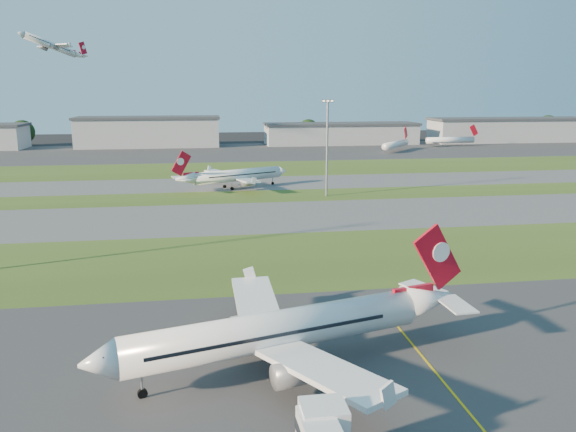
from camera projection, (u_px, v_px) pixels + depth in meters
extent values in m
cube|color=#354F1A|center=(311.00, 257.00, 96.54)|extent=(300.00, 34.00, 0.01)
cube|color=#515154|center=(284.00, 216.00, 128.39)|extent=(300.00, 32.00, 0.01)
cube|color=#354F1A|center=(271.00, 196.00, 152.51)|extent=(300.00, 18.00, 0.01)
cube|color=#515154|center=(262.00, 183.00, 173.74)|extent=(300.00, 26.00, 0.01)
cube|color=#354F1A|center=(253.00, 169.00, 205.58)|extent=(300.00, 40.00, 0.01)
cube|color=#333335|center=(242.00, 152.00, 263.47)|extent=(400.00, 80.00, 0.01)
cube|color=white|center=(323.00, 423.00, 41.61)|extent=(3.40, 3.00, 3.00)
cylinder|color=white|center=(276.00, 330.00, 56.81)|extent=(31.20, 11.97, 3.96)
cube|color=#B30B1B|center=(437.00, 257.00, 63.39)|extent=(6.62, 2.11, 7.88)
cube|color=white|center=(323.00, 370.00, 49.88)|extent=(11.70, 15.93, 1.61)
cube|color=white|center=(257.00, 305.00, 64.78)|extent=(4.99, 15.71, 1.61)
cylinder|color=gray|center=(296.00, 373.00, 51.57)|extent=(4.85, 3.45, 2.40)
cylinder|color=gray|center=(251.00, 324.00, 62.37)|extent=(4.85, 3.45, 2.40)
cylinder|color=white|center=(238.00, 175.00, 163.98)|extent=(26.48, 14.58, 3.49)
cube|color=#B30B1B|center=(181.00, 163.00, 153.68)|extent=(5.55, 2.76, 6.94)
cube|color=white|center=(224.00, 174.00, 169.59)|extent=(11.79, 13.34, 1.42)
cube|color=white|center=(247.00, 180.00, 157.59)|extent=(6.57, 14.28, 1.42)
cylinder|color=gray|center=(231.00, 178.00, 168.89)|extent=(4.38, 3.52, 2.11)
cylinder|color=gray|center=(248.00, 182.00, 160.19)|extent=(4.38, 3.52, 2.11)
cylinder|color=white|center=(50.00, 45.00, 235.12)|extent=(18.89, 17.66, 2.91)
cube|color=#B30B1B|center=(81.00, 38.00, 245.30)|extent=(3.84, 3.55, 5.79)
cube|color=white|center=(60.00, 45.00, 232.03)|extent=(11.48, 9.21, 1.18)
cube|color=white|center=(45.00, 47.00, 239.54)|extent=(8.51, 11.73, 1.18)
cylinder|color=gray|center=(55.00, 47.00, 232.37)|extent=(3.56, 3.47, 1.76)
cylinder|color=gray|center=(44.00, 48.00, 237.82)|extent=(3.56, 3.47, 1.76)
cylinder|color=white|center=(396.00, 145.00, 263.62)|extent=(19.28, 21.88, 3.20)
cube|color=#B30B1B|center=(406.00, 133.00, 273.35)|extent=(3.58, 4.14, 6.16)
cylinder|color=white|center=(450.00, 140.00, 287.22)|extent=(26.16, 4.97, 3.20)
cube|color=#B30B1B|center=(474.00, 130.00, 288.91)|extent=(5.18, 0.65, 6.16)
cylinder|color=gray|center=(327.00, 150.00, 150.01)|extent=(0.60, 0.60, 25.00)
cube|color=gray|center=(328.00, 101.00, 147.19)|extent=(3.20, 0.50, 0.80)
cube|color=#FFF2CC|center=(328.00, 101.00, 147.19)|extent=(2.80, 0.70, 0.35)
cube|color=#9A9DA1|center=(149.00, 133.00, 284.38)|extent=(70.00, 22.00, 14.00)
cube|color=#383A3F|center=(148.00, 118.00, 282.71)|extent=(71.40, 23.00, 1.20)
cube|color=#9A9DA1|center=(341.00, 135.00, 299.29)|extent=(80.00, 22.00, 10.00)
cube|color=#383A3F|center=(341.00, 124.00, 298.06)|extent=(81.60, 23.00, 1.20)
cube|color=#9A9DA1|center=(515.00, 131.00, 313.54)|extent=(95.00, 22.00, 12.00)
cube|color=#383A3F|center=(516.00, 119.00, 312.09)|extent=(96.90, 23.00, 1.20)
cylinder|color=black|center=(24.00, 141.00, 290.49)|extent=(1.00, 1.00, 4.40)
sphere|color=black|center=(23.00, 132.00, 289.41)|extent=(12.10, 12.10, 12.10)
cylinder|color=black|center=(199.00, 141.00, 299.75)|extent=(1.00, 1.00, 3.60)
sphere|color=black|center=(199.00, 133.00, 298.86)|extent=(9.90, 9.90, 9.90)
cylinder|color=black|center=(308.00, 138.00, 311.26)|extent=(1.00, 1.00, 4.20)
sphere|color=black|center=(308.00, 130.00, 310.22)|extent=(11.55, 11.55, 11.55)
cylinder|color=black|center=(438.00, 137.00, 320.23)|extent=(1.00, 1.00, 3.80)
sphere|color=black|center=(438.00, 130.00, 319.29)|extent=(10.45, 10.45, 10.45)
cylinder|color=black|center=(547.00, 135.00, 334.13)|extent=(1.00, 1.00, 4.60)
sphere|color=black|center=(548.00, 126.00, 333.00)|extent=(12.65, 12.65, 12.65)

